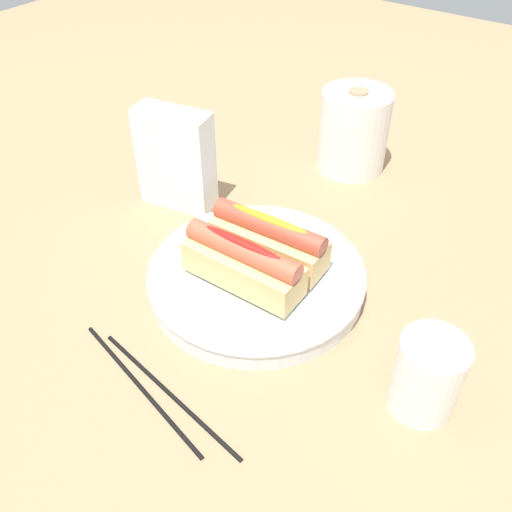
{
  "coord_description": "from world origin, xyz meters",
  "views": [
    {
      "loc": [
        0.32,
        -0.42,
        0.49
      ],
      "look_at": [
        0.03,
        -0.0,
        0.05
      ],
      "focal_mm": 38.86,
      "sensor_mm": 36.0,
      "label": 1
    }
  ],
  "objects_px": {
    "hotdog_back": "(269,239)",
    "water_glass": "(426,379)",
    "paper_towel_roll": "(354,131)",
    "chopstick_far": "(140,386)",
    "napkin_box": "(176,159)",
    "hotdog_front": "(243,263)",
    "chopstick_near": "(169,392)",
    "serving_bowl": "(256,277)"
  },
  "relations": [
    {
      "from": "hotdog_back",
      "to": "chopstick_far",
      "type": "bearing_deg",
      "value": -92.42
    },
    {
      "from": "water_glass",
      "to": "napkin_box",
      "type": "relative_size",
      "value": 0.6
    },
    {
      "from": "hotdog_back",
      "to": "chopstick_near",
      "type": "bearing_deg",
      "value": -84.53
    },
    {
      "from": "chopstick_near",
      "to": "serving_bowl",
      "type": "bearing_deg",
      "value": 105.12
    },
    {
      "from": "chopstick_near",
      "to": "napkin_box",
      "type": "bearing_deg",
      "value": 138.46
    },
    {
      "from": "serving_bowl",
      "to": "chopstick_near",
      "type": "bearing_deg",
      "value": -83.87
    },
    {
      "from": "serving_bowl",
      "to": "water_glass",
      "type": "height_order",
      "value": "water_glass"
    },
    {
      "from": "chopstick_far",
      "to": "paper_towel_roll",
      "type": "bearing_deg",
      "value": 106.65
    },
    {
      "from": "chopstick_near",
      "to": "hotdog_back",
      "type": "bearing_deg",
      "value": 104.46
    },
    {
      "from": "water_glass",
      "to": "chopstick_far",
      "type": "xyz_separation_m",
      "value": [
        -0.25,
        -0.15,
        -0.04
      ]
    },
    {
      "from": "chopstick_far",
      "to": "napkin_box",
      "type": "bearing_deg",
      "value": 137.57
    },
    {
      "from": "napkin_box",
      "to": "chopstick_near",
      "type": "xyz_separation_m",
      "value": [
        0.22,
        -0.27,
        -0.07
      ]
    },
    {
      "from": "hotdog_front",
      "to": "chopstick_far",
      "type": "relative_size",
      "value": 0.68
    },
    {
      "from": "napkin_box",
      "to": "water_glass",
      "type": "bearing_deg",
      "value": -27.21
    },
    {
      "from": "hotdog_back",
      "to": "water_glass",
      "type": "xyz_separation_m",
      "value": [
        0.24,
        -0.07,
        -0.02
      ]
    },
    {
      "from": "chopstick_far",
      "to": "chopstick_near",
      "type": "bearing_deg",
      "value": 35.06
    },
    {
      "from": "hotdog_front",
      "to": "water_glass",
      "type": "height_order",
      "value": "hotdog_front"
    },
    {
      "from": "hotdog_back",
      "to": "hotdog_front",
      "type": "bearing_deg",
      "value": -89.02
    },
    {
      "from": "water_glass",
      "to": "hotdog_front",
      "type": "bearing_deg",
      "value": 176.14
    },
    {
      "from": "serving_bowl",
      "to": "chopstick_far",
      "type": "bearing_deg",
      "value": -92.89
    },
    {
      "from": "water_glass",
      "to": "napkin_box",
      "type": "bearing_deg",
      "value": 163.84
    },
    {
      "from": "serving_bowl",
      "to": "hotdog_front",
      "type": "height_order",
      "value": "hotdog_front"
    },
    {
      "from": "serving_bowl",
      "to": "hotdog_front",
      "type": "distance_m",
      "value": 0.05
    },
    {
      "from": "chopstick_far",
      "to": "hotdog_front",
      "type": "bearing_deg",
      "value": 99.75
    },
    {
      "from": "hotdog_front",
      "to": "chopstick_near",
      "type": "distance_m",
      "value": 0.17
    },
    {
      "from": "hotdog_front",
      "to": "paper_towel_roll",
      "type": "xyz_separation_m",
      "value": [
        -0.04,
        0.35,
        0.01
      ]
    },
    {
      "from": "serving_bowl",
      "to": "chopstick_far",
      "type": "distance_m",
      "value": 0.2
    },
    {
      "from": "paper_towel_roll",
      "to": "chopstick_near",
      "type": "relative_size",
      "value": 0.61
    },
    {
      "from": "napkin_box",
      "to": "chopstick_far",
      "type": "xyz_separation_m",
      "value": [
        0.19,
        -0.28,
        -0.07
      ]
    },
    {
      "from": "hotdog_back",
      "to": "chopstick_far",
      "type": "xyz_separation_m",
      "value": [
        -0.01,
        -0.23,
        -0.06
      ]
    },
    {
      "from": "chopstick_near",
      "to": "chopstick_far",
      "type": "relative_size",
      "value": 1.0
    },
    {
      "from": "hotdog_back",
      "to": "napkin_box",
      "type": "xyz_separation_m",
      "value": [
        -0.2,
        0.06,
        0.02
      ]
    },
    {
      "from": "serving_bowl",
      "to": "chopstick_near",
      "type": "distance_m",
      "value": 0.19
    },
    {
      "from": "hotdog_back",
      "to": "napkin_box",
      "type": "height_order",
      "value": "napkin_box"
    },
    {
      "from": "hotdog_front",
      "to": "chopstick_far",
      "type": "xyz_separation_m",
      "value": [
        -0.01,
        -0.17,
        -0.06
      ]
    },
    {
      "from": "serving_bowl",
      "to": "water_glass",
      "type": "distance_m",
      "value": 0.24
    },
    {
      "from": "hotdog_back",
      "to": "chopstick_near",
      "type": "distance_m",
      "value": 0.22
    },
    {
      "from": "paper_towel_roll",
      "to": "chopstick_far",
      "type": "distance_m",
      "value": 0.53
    },
    {
      "from": "serving_bowl",
      "to": "paper_towel_roll",
      "type": "xyz_separation_m",
      "value": [
        -0.04,
        0.33,
        0.05
      ]
    },
    {
      "from": "hotdog_front",
      "to": "chopstick_near",
      "type": "bearing_deg",
      "value": -82.98
    },
    {
      "from": "hotdog_front",
      "to": "napkin_box",
      "type": "distance_m",
      "value": 0.23
    },
    {
      "from": "serving_bowl",
      "to": "chopstick_far",
      "type": "relative_size",
      "value": 1.25
    }
  ]
}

